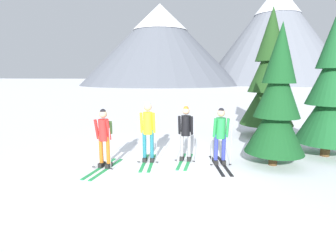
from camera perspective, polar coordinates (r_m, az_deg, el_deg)
ground_plane at (r=7.91m, az=-0.62°, el=-8.07°), size 400.00×400.00×0.00m
skier_in_red at (r=7.56m, az=-13.42°, el=-1.97°), size 0.61×1.80×1.66m
skier_in_yellow at (r=7.85m, az=-4.27°, el=-0.42°), size 0.60×1.66×1.81m
skier_in_black at (r=7.98m, az=3.81°, el=-0.96°), size 0.61×1.60×1.67m
skier_in_green at (r=7.77m, az=11.07°, el=-1.56°), size 0.72×1.78×1.65m
pine_tree_near at (r=9.71m, az=31.52°, el=6.69°), size 1.93×1.93×4.66m
pine_tree_mid at (r=11.95m, az=20.66°, el=9.37°), size 2.18×2.18×5.27m
pine_tree_far at (r=8.03m, az=22.21°, el=4.66°), size 1.64×1.64×3.95m
mountain_ridge_distant at (r=80.77m, az=11.54°, el=17.66°), size 74.08×53.37×27.70m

